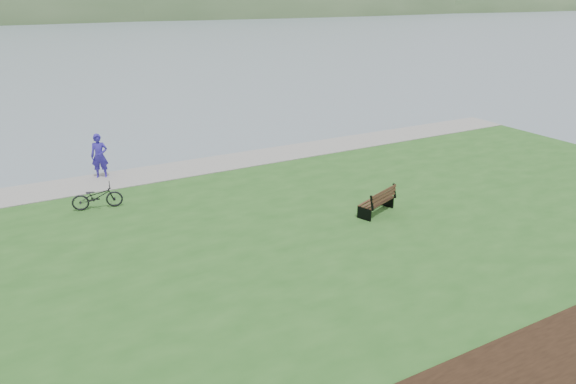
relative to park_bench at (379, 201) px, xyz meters
name	(u,v)px	position (x,y,z in m)	size (l,w,h in m)	color
ground	(291,232)	(-2.92, 0.86, -0.87)	(600.00, 600.00, 0.00)	slate
lawn	(323,252)	(-2.92, -1.14, -0.67)	(34.00, 20.00, 0.40)	#23521C
shoreline_path	(215,164)	(-2.92, 7.76, -0.45)	(34.00, 2.20, 0.03)	gray
far_hillside	(90,18)	(17.08, 170.86, -0.87)	(580.00, 80.00, 38.00)	#38552F
park_bench	(379,201)	(0.00, 0.00, 0.00)	(1.64, 1.12, 0.94)	#321F13
person	(99,152)	(-7.61, 8.36, 0.60)	(0.78, 0.53, 2.14)	#2B1F91
bicycle_a	(97,197)	(-8.31, 5.06, -0.03)	(1.69, 0.59, 0.89)	black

